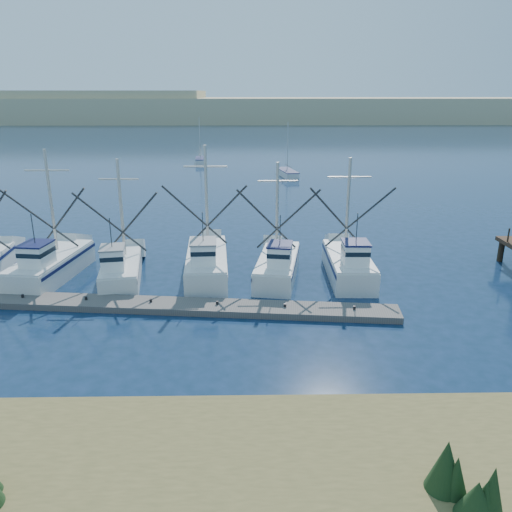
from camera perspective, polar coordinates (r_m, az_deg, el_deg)
The scene contains 6 objects.
ground at distance 24.19m, azimuth 0.84°, elevation -12.35°, with size 500.00×500.00×0.00m, color #0B2033.
floating_dock at distance 30.60m, azimuth -11.89°, elevation -5.51°, with size 29.26×1.95×0.39m, color #57514E.
dune_ridge at distance 230.93m, azimuth -0.90°, elevation 16.39°, with size 360.00×60.00×10.00m, color tan.
trawler_fleet at distance 34.81m, azimuth -9.94°, elevation -1.07°, with size 28.44×8.79×8.90m.
sailboat_near at distance 77.78m, azimuth 3.59°, elevation 9.43°, with size 3.10×7.02×8.10m.
sailboat_far at distance 92.78m, azimuth -6.38°, elevation 10.79°, with size 2.06×5.85×8.10m.
Camera 1 is at (-0.72, -20.82, 12.29)m, focal length 35.00 mm.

